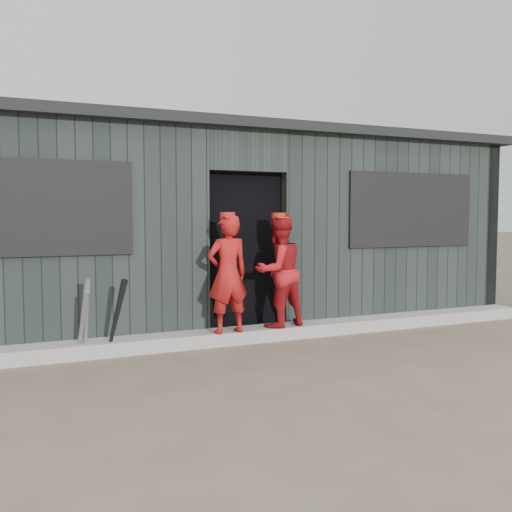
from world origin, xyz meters
name	(u,v)px	position (x,y,z in m)	size (l,w,h in m)	color
ground	(338,381)	(0.00, 0.00, 0.00)	(80.00, 80.00, 0.00)	brown
curb	(255,334)	(0.00, 1.82, 0.07)	(8.00, 0.36, 0.15)	#969692
bat_left	(82,324)	(-1.98, 1.70, 0.36)	(0.07, 0.07, 0.75)	gray
bat_mid	(86,318)	(-1.94, 1.72, 0.42)	(0.07, 0.07, 0.85)	gray
bat_right	(116,318)	(-1.65, 1.66, 0.42)	(0.07, 0.07, 0.86)	black
player_red_left	(228,274)	(-0.40, 1.68, 0.82)	(0.49, 0.32, 1.33)	#A41514
player_red_right	(279,271)	(0.28, 1.78, 0.81)	(0.65, 0.50, 1.33)	#AB1519
player_grey_back	(245,283)	(0.10, 2.37, 0.61)	(0.60, 0.39, 1.22)	#A3A3A3
dugout	(208,229)	(0.00, 3.50, 1.29)	(8.30, 3.30, 2.62)	black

